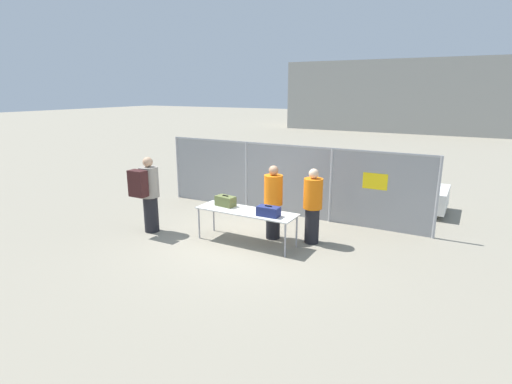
# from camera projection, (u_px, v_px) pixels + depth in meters

# --- Properties ---
(ground_plane) EXTENTS (120.00, 120.00, 0.00)m
(ground_plane) POSITION_uv_depth(u_px,v_px,m) (243.00, 241.00, 9.21)
(ground_plane) COLOR gray
(fence_section) EXTENTS (7.71, 0.07, 1.96)m
(fence_section) POSITION_uv_depth(u_px,v_px,m) (287.00, 178.00, 10.93)
(fence_section) COLOR #9EA0A5
(fence_section) RESTS_ON ground_plane
(inspection_table) EXTENTS (2.33, 0.71, 0.76)m
(inspection_table) POSITION_uv_depth(u_px,v_px,m) (246.00, 213.00, 8.95)
(inspection_table) COLOR silver
(inspection_table) RESTS_ON ground_plane
(suitcase_olive) EXTENTS (0.49, 0.32, 0.26)m
(suitcase_olive) POSITION_uv_depth(u_px,v_px,m) (225.00, 201.00, 9.27)
(suitcase_olive) COLOR #566033
(suitcase_olive) RESTS_ON inspection_table
(suitcase_navy) EXTENTS (0.49, 0.26, 0.23)m
(suitcase_navy) POSITION_uv_depth(u_px,v_px,m) (268.00, 211.00, 8.53)
(suitcase_navy) COLOR navy
(suitcase_navy) RESTS_ON inspection_table
(traveler_hooded) EXTENTS (0.46, 0.71, 1.85)m
(traveler_hooded) POSITION_uv_depth(u_px,v_px,m) (148.00, 192.00, 9.55)
(traveler_hooded) COLOR black
(traveler_hooded) RESTS_ON ground_plane
(security_worker_near) EXTENTS (0.43, 0.43, 1.74)m
(security_worker_near) POSITION_uv_depth(u_px,v_px,m) (273.00, 201.00, 9.19)
(security_worker_near) COLOR black
(security_worker_near) RESTS_ON ground_plane
(security_worker_far) EXTENTS (0.43, 0.43, 1.72)m
(security_worker_far) POSITION_uv_depth(u_px,v_px,m) (313.00, 205.00, 8.92)
(security_worker_far) COLOR black
(security_worker_far) RESTS_ON ground_plane
(utility_trailer) EXTENTS (3.92, 2.21, 0.72)m
(utility_trailer) POSITION_uv_depth(u_px,v_px,m) (391.00, 194.00, 11.73)
(utility_trailer) COLOR white
(utility_trailer) RESTS_ON ground_plane
(distant_hangar) EXTENTS (17.81, 8.06, 5.72)m
(distant_hangar) POSITION_uv_depth(u_px,v_px,m) (400.00, 96.00, 34.87)
(distant_hangar) COLOR #999993
(distant_hangar) RESTS_ON ground_plane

